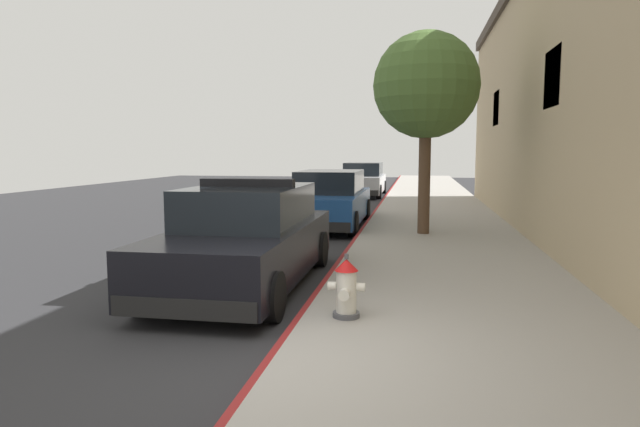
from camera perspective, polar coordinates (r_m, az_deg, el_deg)
The scene contains 8 objects.
ground_plane at distance 16.19m, azimuth -9.77°, elevation -1.51°, with size 29.57×60.00×0.20m, color #2B2B2D.
sidewalk_pavement at distance 15.24m, azimuth 11.99°, elevation -1.38°, with size 3.77×60.00×0.15m, color #9E9991.
curb_painted_edge at distance 15.29m, azimuth 4.75°, elevation -1.24°, with size 0.08×60.00×0.15m, color maroon.
police_cruiser at distance 8.75m, azimuth -7.49°, elevation -2.61°, with size 1.94×4.84×1.68m.
parked_car_silver_ahead at distance 15.53m, azimuth 1.00°, elevation 1.37°, with size 1.94×4.84×1.56m.
parked_car_dark_far at distance 26.24m, azimuth 4.45°, elevation 3.42°, with size 1.94×4.84×1.56m.
fire_hydrant at distance 6.62m, azimuth 2.70°, elevation -7.65°, with size 0.44×0.40×0.76m.
street_tree at distance 13.49m, azimuth 10.82°, elevation 12.66°, with size 2.47×2.47×4.71m.
Camera 1 is at (1.32, -5.09, 2.11)m, focal length 31.27 mm.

